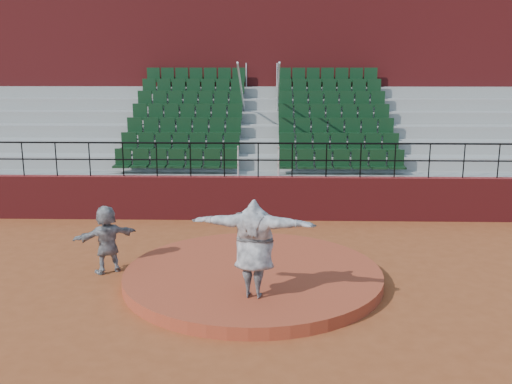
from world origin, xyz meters
TOP-DOWN VIEW (x-y plane):
  - ground at (0.00, 0.00)m, footprint 90.00×90.00m
  - pitchers_mound at (0.00, 0.00)m, footprint 5.50×5.50m
  - pitching_rubber at (0.00, 0.15)m, footprint 0.60×0.15m
  - boundary_wall at (0.00, 5.00)m, footprint 24.00×0.30m
  - wall_railing at (0.00, 5.00)m, footprint 24.04×0.05m
  - seating_deck at (0.00, 8.64)m, footprint 24.00×5.97m
  - press_box_facade at (0.00, 12.60)m, footprint 24.00×3.00m
  - pitcher at (0.06, -1.40)m, footprint 2.40×1.01m
  - fielder at (-3.26, 0.47)m, footprint 1.45×1.15m

SIDE VIEW (x-z plane):
  - ground at x=0.00m, z-range 0.00..0.00m
  - pitchers_mound at x=0.00m, z-range 0.00..0.25m
  - pitching_rubber at x=0.00m, z-range 0.25..0.28m
  - boundary_wall at x=0.00m, z-range 0.00..1.30m
  - fielder at x=-3.26m, z-range 0.00..1.54m
  - pitcher at x=0.06m, z-range 0.25..2.14m
  - seating_deck at x=0.00m, z-range -0.86..3.77m
  - wall_railing at x=0.00m, z-range 1.52..2.54m
  - press_box_facade at x=0.00m, z-range 0.00..7.10m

